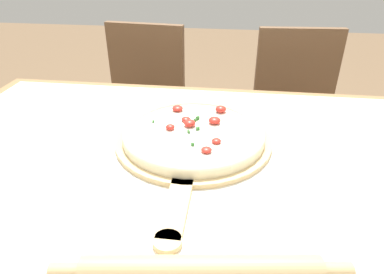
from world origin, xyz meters
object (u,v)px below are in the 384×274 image
(pizza_peel, at_px, (193,143))
(chair_right, at_px, (295,113))
(rolling_pin, at_px, (201,271))
(chair_left, at_px, (143,105))
(pizza, at_px, (194,133))

(pizza_peel, relative_size, chair_right, 0.63)
(rolling_pin, xyz_separation_m, chair_left, (-0.41, 1.17, -0.29))
(rolling_pin, xyz_separation_m, chair_right, (0.32, 1.17, -0.29))
(rolling_pin, bearing_deg, pizza_peel, 99.19)
(pizza_peel, distance_m, rolling_pin, 0.40)
(pizza, bearing_deg, chair_left, 114.84)
(chair_right, bearing_deg, rolling_pin, -109.37)
(pizza, bearing_deg, pizza_peel, -90.55)
(rolling_pin, relative_size, chair_right, 0.50)
(chair_right, bearing_deg, chair_left, 176.01)
(pizza_peel, bearing_deg, rolling_pin, -80.81)
(chair_right, bearing_deg, pizza, -120.80)
(chair_left, bearing_deg, pizza, -59.31)
(chair_right, bearing_deg, pizza_peel, -120.27)
(chair_left, relative_size, chair_right, 1.00)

